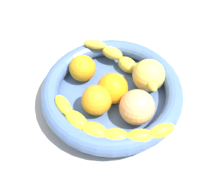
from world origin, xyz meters
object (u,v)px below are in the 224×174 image
(fruit_bowl, at_px, (112,93))
(banana_draped_right, at_px, (107,129))
(peach_blush, at_px, (137,107))
(orange_mid_left, at_px, (97,100))
(orange_mid_right, at_px, (83,68))
(apple_yellow, at_px, (149,75))
(banana_draped_left, at_px, (125,63))
(orange_front, at_px, (113,88))

(fruit_bowl, relative_size, banana_draped_right, 1.35)
(fruit_bowl, xyz_separation_m, peach_blush, (-0.06, -0.04, 0.02))
(fruit_bowl, height_order, peach_blush, peach_blush)
(fruit_bowl, distance_m, orange_mid_left, 0.05)
(peach_blush, bearing_deg, banana_draped_right, 114.85)
(orange_mid_right, distance_m, peach_blush, 0.16)
(apple_yellow, distance_m, peach_blush, 0.09)
(banana_draped_right, relative_size, apple_yellow, 3.17)
(peach_blush, bearing_deg, fruit_bowl, 29.99)
(banana_draped_left, xyz_separation_m, orange_mid_left, (-0.09, 0.08, 0.00))
(fruit_bowl, relative_size, orange_mid_left, 4.85)
(apple_yellow, relative_size, peach_blush, 0.99)
(banana_draped_left, height_order, orange_mid_left, orange_mid_left)
(orange_front, relative_size, apple_yellow, 0.92)
(fruit_bowl, distance_m, banana_draped_right, 0.10)
(banana_draped_left, relative_size, orange_mid_left, 2.92)
(orange_mid_left, bearing_deg, orange_mid_right, 9.60)
(fruit_bowl, distance_m, apple_yellow, 0.09)
(peach_blush, bearing_deg, banana_draped_left, -2.92)
(banana_draped_right, height_order, orange_front, orange_front)
(banana_draped_left, bearing_deg, fruit_bowl, 145.35)
(banana_draped_left, distance_m, orange_mid_left, 0.12)
(banana_draped_left, distance_m, orange_mid_right, 0.10)
(fruit_bowl, xyz_separation_m, orange_mid_right, (0.07, 0.05, 0.02))
(orange_front, relative_size, orange_mid_right, 1.09)
(apple_yellow, bearing_deg, orange_front, 101.90)
(fruit_bowl, bearing_deg, orange_mid_left, 126.62)
(orange_mid_left, bearing_deg, fruit_bowl, -53.38)
(banana_draped_left, xyz_separation_m, orange_front, (-0.07, 0.04, 0.00))
(orange_front, distance_m, orange_mid_left, 0.05)
(banana_draped_right, distance_m, orange_mid_right, 0.16)
(orange_mid_left, bearing_deg, apple_yellow, -71.83)
(banana_draped_right, height_order, apple_yellow, apple_yellow)
(banana_draped_left, height_order, orange_front, orange_front)
(fruit_bowl, bearing_deg, orange_front, -159.60)
(fruit_bowl, distance_m, banana_draped_left, 0.08)
(banana_draped_right, xyz_separation_m, orange_mid_left, (0.07, 0.01, 0.01))
(banana_draped_left, xyz_separation_m, apple_yellow, (-0.05, -0.04, 0.01))
(orange_mid_left, relative_size, peach_blush, 0.88)
(banana_draped_right, distance_m, peach_blush, 0.07)
(orange_front, distance_m, orange_mid_right, 0.09)
(fruit_bowl, height_order, banana_draped_right, banana_draped_right)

